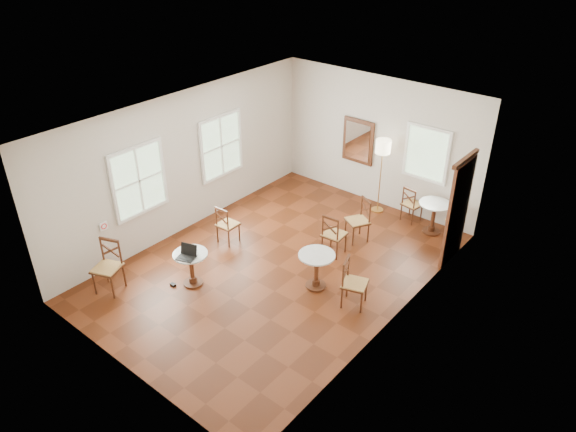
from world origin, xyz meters
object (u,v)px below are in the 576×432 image
at_px(floor_lamp, 383,151).
at_px(mouse, 191,253).
at_px(chair_mid_a, 334,234).
at_px(chair_back_a, 412,204).
at_px(cafe_table_near, 191,265).
at_px(chair_near_b, 108,267).
at_px(power_adapter, 173,285).
at_px(chair_near_a, 227,224).
at_px(cafe_table_back, 434,214).
at_px(water_glass, 196,253).
at_px(cafe_table_mid, 316,267).
at_px(chair_back_b, 359,220).
at_px(laptop, 187,254).
at_px(navy_mug, 192,252).
at_px(chair_mid_b, 353,283).

height_order(floor_lamp, mouse, floor_lamp).
relative_size(chair_mid_a, chair_back_a, 1.10).
xyz_separation_m(cafe_table_near, mouse, (0.03, -0.01, 0.27)).
bearing_deg(chair_near_b, mouse, 23.24).
bearing_deg(cafe_table_near, mouse, -16.89).
xyz_separation_m(chair_mid_a, power_adapter, (-1.68, -2.75, -0.43)).
bearing_deg(chair_near_a, mouse, 108.84).
xyz_separation_m(cafe_table_back, mouse, (-2.57, -4.50, 0.25)).
relative_size(cafe_table_near, water_glass, 6.35).
relative_size(cafe_table_mid, cafe_table_back, 1.00).
height_order(chair_back_b, mouse, chair_back_b).
height_order(cafe_table_mid, power_adapter, cafe_table_mid).
distance_m(cafe_table_near, chair_mid_a, 2.85).
distance_m(laptop, water_glass, 0.17).
bearing_deg(chair_back_a, navy_mug, 76.94).
bearing_deg(cafe_table_back, floor_lamp, 176.51).
distance_m(cafe_table_mid, chair_near_a, 2.33).
height_order(cafe_table_back, chair_mid_a, chair_mid_a).
relative_size(chair_near_a, power_adapter, 7.68).
bearing_deg(chair_back_b, power_adapter, -87.27).
bearing_deg(power_adapter, water_glass, 41.18).
xyz_separation_m(cafe_table_back, floor_lamp, (-1.40, 0.09, 1.03)).
bearing_deg(floor_lamp, chair_back_a, 4.69).
bearing_deg(water_glass, chair_back_b, 66.59).
height_order(chair_mid_b, mouse, chair_mid_b).
bearing_deg(laptop, chair_near_a, 91.68).
bearing_deg(cafe_table_back, water_glass, -118.91).
bearing_deg(mouse, floor_lamp, 59.29).
height_order(chair_mid_b, laptop, chair_mid_b).
distance_m(mouse, navy_mug, 0.04).
bearing_deg(chair_near_a, laptop, 108.29).
relative_size(water_glass, power_adapter, 0.96).
distance_m(cafe_table_near, chair_back_b, 3.58).
xyz_separation_m(cafe_table_mid, power_adapter, (-2.05, -1.67, -0.42)).
distance_m(chair_near_b, navy_mug, 1.53).
relative_size(chair_mid_b, floor_lamp, 0.53).
bearing_deg(water_glass, chair_mid_b, 28.45).
xyz_separation_m(chair_back_a, floor_lamp, (-0.80, -0.07, 1.06)).
bearing_deg(cafe_table_near, cafe_table_back, 60.00).
xyz_separation_m(chair_near_a, laptop, (0.56, -1.53, 0.31)).
bearing_deg(chair_back_b, water_glass, -84.18).
distance_m(navy_mug, power_adapter, 0.80).
distance_m(cafe_table_back, floor_lamp, 1.74).
distance_m(floor_lamp, mouse, 4.80).
xyz_separation_m(chair_mid_a, navy_mug, (-1.41, -2.44, 0.26)).
bearing_deg(chair_near_a, cafe_table_mid, 177.13).
bearing_deg(chair_mid_a, chair_near_b, 50.98).
relative_size(cafe_table_near, chair_mid_b, 0.73).
xyz_separation_m(floor_lamp, laptop, (-1.15, -4.68, -0.74)).
relative_size(chair_back_a, power_adapter, 7.51).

